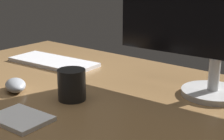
# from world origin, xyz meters

# --- Properties ---
(desk) EXTENTS (1.40, 0.84, 0.02)m
(desk) POSITION_xyz_m (0.00, 0.00, 0.01)
(desk) COLOR olive
(desk) RESTS_ON ground
(monitor) EXTENTS (0.61, 0.18, 0.44)m
(monitor) POSITION_xyz_m (0.25, 0.21, 0.26)
(monitor) COLOR silver
(monitor) RESTS_ON desk
(keyboard) EXTENTS (0.35, 0.16, 0.01)m
(keyboard) POSITION_xyz_m (-0.36, 0.15, 0.03)
(keyboard) COLOR white
(keyboard) RESTS_ON desk
(computer_mouse) EXTENTS (0.11, 0.10, 0.04)m
(computer_mouse) POSITION_xyz_m (-0.22, -0.12, 0.04)
(computer_mouse) COLOR #999EA5
(computer_mouse) RESTS_ON desk
(coffee_mug) EXTENTS (0.08, 0.08, 0.09)m
(coffee_mug) POSITION_xyz_m (-0.04, -0.06, 0.06)
(coffee_mug) COLOR black
(coffee_mug) RESTS_ON desk
(notepad) EXTENTS (0.14, 0.11, 0.01)m
(notepad) POSITION_xyz_m (-0.04, -0.24, 0.03)
(notepad) COLOR white
(notepad) RESTS_ON desk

